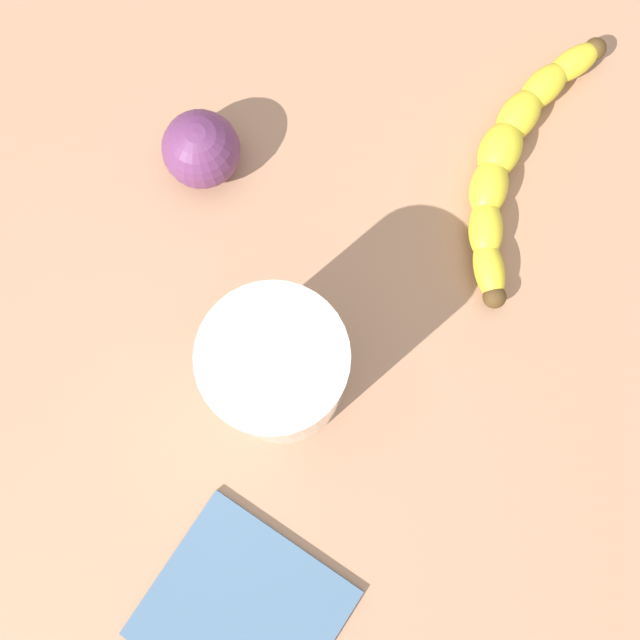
% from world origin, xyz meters
% --- Properties ---
extents(wooden_tabletop, '(1.20, 1.20, 0.03)m').
position_xyz_m(wooden_tabletop, '(0.00, 0.00, 0.01)').
color(wooden_tabletop, tan).
rests_on(wooden_tabletop, ground).
extents(banana, '(0.18, 0.17, 0.03)m').
position_xyz_m(banana, '(-0.14, -0.05, 0.05)').
color(banana, yellow).
rests_on(banana, wooden_tabletop).
extents(smoothie_glass, '(0.09, 0.09, 0.13)m').
position_xyz_m(smoothie_glass, '(0.09, 0.04, 0.09)').
color(smoothie_glass, silver).
rests_on(smoothie_glass, wooden_tabletop).
extents(plum_fruit, '(0.06, 0.06, 0.06)m').
position_xyz_m(plum_fruit, '(0.08, -0.14, 0.06)').
color(plum_fruit, '#6B3360').
rests_on(plum_fruit, wooden_tabletop).
extents(folded_napkin, '(0.17, 0.17, 0.01)m').
position_xyz_m(folded_napkin, '(0.18, 0.18, 0.03)').
color(folded_napkin, slate).
rests_on(folded_napkin, wooden_tabletop).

